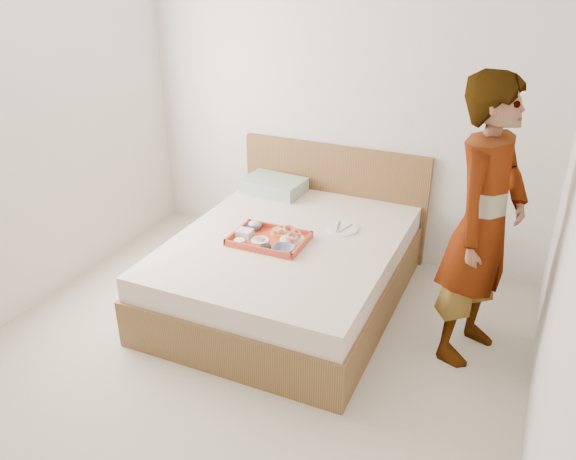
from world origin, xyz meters
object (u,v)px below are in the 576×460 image
at_px(tray, 269,239).
at_px(dinner_plate, 342,229).
at_px(person, 484,225).
at_px(bed, 287,269).

distance_m(tray, dinner_plate, 0.58).
distance_m(dinner_plate, person, 1.15).
xyz_separation_m(bed, tray, (-0.10, -0.11, 0.29)).
height_order(bed, person, person).
relative_size(tray, dinner_plate, 2.20).
bearing_deg(dinner_plate, tray, -135.35).
height_order(tray, person, person).
bearing_deg(person, dinner_plate, 88.83).
distance_m(bed, tray, 0.32).
distance_m(tray, person, 1.49).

